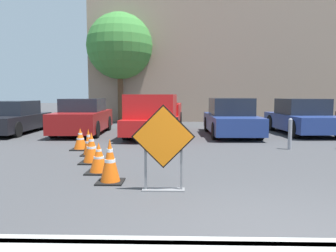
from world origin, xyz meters
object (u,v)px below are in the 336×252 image
at_px(traffic_cone_fifth, 80,139).
at_px(bollard_nearest, 290,133).
at_px(parked_car_second, 83,117).
at_px(traffic_cone_second, 99,158).
at_px(traffic_cone_fourth, 89,142).
at_px(parked_car_fourth, 302,118).
at_px(traffic_cone_third, 92,148).
at_px(parked_car_nearest, 13,118).
at_px(traffic_cone_nearest, 110,161).
at_px(pickup_truck, 155,117).
at_px(road_closed_sign, 163,144).
at_px(parked_car_third, 231,118).

relative_size(traffic_cone_fifth, bollard_nearest, 0.69).
relative_size(traffic_cone_fifth, parked_car_second, 0.15).
distance_m(traffic_cone_second, traffic_cone_fifth, 3.09).
bearing_deg(traffic_cone_fourth, parked_car_fourth, 33.86).
distance_m(traffic_cone_third, parked_car_fourth, 9.40).
relative_size(traffic_cone_fourth, parked_car_second, 0.17).
bearing_deg(parked_car_nearest, traffic_cone_nearest, 125.46).
distance_m(traffic_cone_second, bollard_nearest, 5.84).
xyz_separation_m(traffic_cone_nearest, bollard_nearest, (4.59, 3.80, 0.09)).
xyz_separation_m(traffic_cone_second, traffic_cone_fifth, (-1.23, 2.83, -0.00)).
height_order(traffic_cone_fifth, pickup_truck, pickup_truck).
bearing_deg(traffic_cone_fifth, traffic_cone_nearest, -65.68).
xyz_separation_m(traffic_cone_fourth, traffic_cone_fifth, (-0.49, 0.91, -0.04)).
relative_size(traffic_cone_third, parked_car_second, 0.17).
bearing_deg(bollard_nearest, traffic_cone_second, -148.47).
bearing_deg(parked_car_nearest, pickup_truck, 172.27).
xyz_separation_m(road_closed_sign, parked_car_second, (-3.66, 7.98, -0.12)).
bearing_deg(traffic_cone_third, parked_car_third, 52.64).
relative_size(road_closed_sign, traffic_cone_fifth, 2.29).
distance_m(traffic_cone_nearest, parked_car_nearest, 9.51).
distance_m(road_closed_sign, traffic_cone_fifth, 4.88).
relative_size(traffic_cone_third, parked_car_third, 0.17).
xyz_separation_m(road_closed_sign, pickup_truck, (-0.65, 7.45, -0.06)).
bearing_deg(traffic_cone_fourth, traffic_cone_third, -70.77).
relative_size(traffic_cone_nearest, traffic_cone_second, 1.28).
distance_m(parked_car_nearest, pickup_truck, 6.07).
bearing_deg(traffic_cone_fourth, parked_car_nearest, 132.51).
height_order(traffic_cone_nearest, parked_car_fourth, parked_car_fourth).
bearing_deg(parked_car_fourth, road_closed_sign, 53.93).
bearing_deg(bollard_nearest, road_closed_sign, -129.72).
relative_size(parked_car_second, bollard_nearest, 4.57).
height_order(road_closed_sign, parked_car_third, parked_car_third).
bearing_deg(parked_car_nearest, bollard_nearest, 158.38).
bearing_deg(bollard_nearest, parked_car_fourth, 65.03).
xyz_separation_m(parked_car_nearest, bollard_nearest, (10.26, -3.83, -0.13)).
bearing_deg(road_closed_sign, traffic_cone_third, 128.93).
xyz_separation_m(parked_car_nearest, parked_car_third, (9.07, -0.41, 0.05)).
bearing_deg(traffic_cone_nearest, traffic_cone_second, 117.48).
height_order(road_closed_sign, pickup_truck, pickup_truck).
bearing_deg(traffic_cone_nearest, bollard_nearest, 39.64).
xyz_separation_m(parked_car_fourth, bollard_nearest, (-1.83, -3.94, -0.18)).
bearing_deg(parked_car_third, traffic_cone_fourth, 44.28).
bearing_deg(traffic_cone_nearest, parked_car_fourth, 50.31).
xyz_separation_m(road_closed_sign, traffic_cone_fourth, (-2.14, 3.18, -0.45)).
xyz_separation_m(traffic_cone_second, parked_car_nearest, (-5.28, 6.88, 0.31)).
distance_m(road_closed_sign, parked_car_nearest, 10.53).
xyz_separation_m(traffic_cone_fourth, parked_car_nearest, (-4.55, 4.96, 0.27)).
height_order(parked_car_second, parked_car_fourth, parked_car_second).
bearing_deg(road_closed_sign, traffic_cone_nearest, 153.25).
distance_m(traffic_cone_third, parked_car_third, 6.92).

